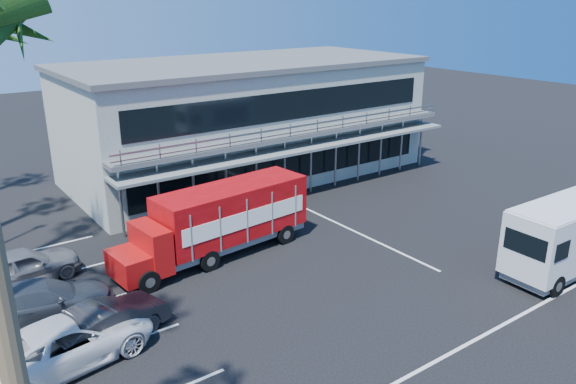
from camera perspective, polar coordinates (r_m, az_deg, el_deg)
ground at (r=24.63m, az=8.62°, el=-7.53°), size 120.00×120.00×0.00m
building at (r=36.45m, az=-4.26°, el=7.49°), size 22.40×12.00×7.30m
red_truck at (r=25.00m, az=-6.88°, el=-2.76°), size 9.37×3.05×3.10m
white_van at (r=26.08m, az=26.65°, el=-3.92°), size 6.44×2.32×3.13m
parked_car_b at (r=20.09m, az=-17.93°, el=-12.54°), size 4.62×2.67×1.44m
parked_car_c at (r=19.46m, az=-21.51°, el=-13.97°), size 5.81×3.39×1.52m
parked_car_d at (r=22.22m, az=-23.73°, el=-10.08°), size 5.17×2.66×1.44m
parked_car_e at (r=25.05m, az=-25.44°, el=-6.87°), size 4.69×2.37×1.53m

